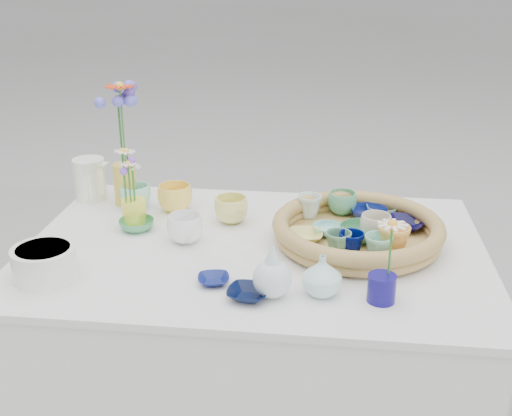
# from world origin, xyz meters

# --- Properties ---
(wicker_tray) EXTENTS (0.47, 0.47, 0.08)m
(wicker_tray) POSITION_xyz_m (0.28, 0.05, 0.80)
(wicker_tray) COLOR olive
(wicker_tray) RESTS_ON display_table
(tray_ceramic_0) EXTENTS (0.14, 0.14, 0.03)m
(tray_ceramic_0) POSITION_xyz_m (0.32, 0.19, 0.80)
(tray_ceramic_0) COLOR navy
(tray_ceramic_0) RESTS_ON wicker_tray
(tray_ceramic_1) EXTENTS (0.13, 0.13, 0.03)m
(tray_ceramic_1) POSITION_xyz_m (0.42, 0.13, 0.80)
(tray_ceramic_1) COLOR #080531
(tray_ceramic_1) RESTS_ON wicker_tray
(tray_ceramic_2) EXTENTS (0.11, 0.11, 0.08)m
(tray_ceramic_2) POSITION_xyz_m (0.37, -0.04, 0.82)
(tray_ceramic_2) COLOR #FDAF4B
(tray_ceramic_2) RESTS_ON wicker_tray
(tray_ceramic_3) EXTENTS (0.16, 0.16, 0.04)m
(tray_ceramic_3) POSITION_xyz_m (0.29, 0.04, 0.80)
(tray_ceramic_3) COLOR #3B8A56
(tray_ceramic_3) RESTS_ON wicker_tray
(tray_ceramic_4) EXTENTS (0.07, 0.07, 0.06)m
(tray_ceramic_4) POSITION_xyz_m (0.23, -0.06, 0.81)
(tray_ceramic_4) COLOR #57906B
(tray_ceramic_4) RESTS_ON wicker_tray
(tray_ceramic_5) EXTENTS (0.11, 0.11, 0.03)m
(tray_ceramic_5) POSITION_xyz_m (0.20, 0.06, 0.80)
(tray_ceramic_5) COLOR #83D5D0
(tray_ceramic_5) RESTS_ON wicker_tray
(tray_ceramic_6) EXTENTS (0.09, 0.09, 0.07)m
(tray_ceramic_6) POSITION_xyz_m (0.14, 0.18, 0.82)
(tray_ceramic_6) COLOR silver
(tray_ceramic_6) RESTS_ON wicker_tray
(tray_ceramic_7) EXTENTS (0.12, 0.12, 0.07)m
(tray_ceramic_7) POSITION_xyz_m (0.33, 0.05, 0.82)
(tray_ceramic_7) COLOR beige
(tray_ceramic_7) RESTS_ON wicker_tray
(tray_ceramic_8) EXTENTS (0.09, 0.09, 0.03)m
(tray_ceramic_8) POSITION_xyz_m (0.36, 0.23, 0.80)
(tray_ceramic_8) COLOR #88C5D8
(tray_ceramic_8) RESTS_ON wicker_tray
(tray_ceramic_9) EXTENTS (0.09, 0.09, 0.06)m
(tray_ceramic_9) POSITION_xyz_m (0.26, -0.06, 0.81)
(tray_ceramic_9) COLOR #010B50
(tray_ceramic_9) RESTS_ON wicker_tray
(tray_ceramic_10) EXTENTS (0.10, 0.10, 0.02)m
(tray_ceramic_10) POSITION_xyz_m (0.14, 0.02, 0.79)
(tray_ceramic_10) COLOR #D6CD69
(tray_ceramic_10) RESTS_ON wicker_tray
(tray_ceramic_11) EXTENTS (0.09, 0.09, 0.07)m
(tray_ceramic_11) POSITION_xyz_m (0.33, -0.08, 0.82)
(tray_ceramic_11) COLOR #7CBFA8
(tray_ceramic_11) RESTS_ON wicker_tray
(tray_ceramic_12) EXTENTS (0.10, 0.10, 0.07)m
(tray_ceramic_12) POSITION_xyz_m (0.24, 0.22, 0.82)
(tray_ceramic_12) COLOR #50A174
(tray_ceramic_12) RESTS_ON wicker_tray
(loose_ceramic_0) EXTENTS (0.12, 0.12, 0.09)m
(loose_ceramic_0) POSITION_xyz_m (-0.28, 0.23, 0.81)
(loose_ceramic_0) COLOR #FFD350
(loose_ceramic_0) RESTS_ON display_table
(loose_ceramic_1) EXTENTS (0.10, 0.10, 0.08)m
(loose_ceramic_1) POSITION_xyz_m (-0.09, 0.16, 0.80)
(loose_ceramic_1) COLOR #E6DF76
(loose_ceramic_1) RESTS_ON display_table
(loose_ceramic_2) EXTENTS (0.13, 0.13, 0.03)m
(loose_ceramic_2) POSITION_xyz_m (-0.36, 0.07, 0.78)
(loose_ceramic_2) COLOR #3F925B
(loose_ceramic_2) RESTS_ON display_table
(loose_ceramic_3) EXTENTS (0.13, 0.13, 0.08)m
(loose_ceramic_3) POSITION_xyz_m (-0.20, 0.01, 0.80)
(loose_ceramic_3) COLOR white
(loose_ceramic_3) RESTS_ON display_table
(loose_ceramic_4) EXTENTS (0.09, 0.09, 0.02)m
(loose_ceramic_4) POSITION_xyz_m (-0.08, -0.23, 0.77)
(loose_ceramic_4) COLOR navy
(loose_ceramic_4) RESTS_ON display_table
(loose_ceramic_5) EXTENTS (0.10, 0.10, 0.07)m
(loose_ceramic_5) POSITION_xyz_m (-0.41, 0.24, 0.80)
(loose_ceramic_5) COLOR #98E7D8
(loose_ceramic_5) RESTS_ON display_table
(loose_ceramic_6) EXTENTS (0.11, 0.11, 0.02)m
(loose_ceramic_6) POSITION_xyz_m (0.02, -0.29, 0.78)
(loose_ceramic_6) COLOR black
(loose_ceramic_6) RESTS_ON display_table
(fluted_bowl) EXTENTS (0.21, 0.21, 0.08)m
(fluted_bowl) POSITION_xyz_m (-0.49, -0.25, 0.81)
(fluted_bowl) COLOR white
(fluted_bowl) RESTS_ON display_table
(bud_vase_paleblue) EXTENTS (0.11, 0.11, 0.14)m
(bud_vase_paleblue) POSITION_xyz_m (0.07, -0.27, 0.84)
(bud_vase_paleblue) COLOR silver
(bud_vase_paleblue) RESTS_ON display_table
(bud_vase_seafoam) EXTENTS (0.11, 0.11, 0.10)m
(bud_vase_seafoam) POSITION_xyz_m (0.19, -0.25, 0.82)
(bud_vase_seafoam) COLOR silver
(bud_vase_seafoam) RESTS_ON display_table
(bud_vase_cobalt) EXTENTS (0.07, 0.07, 0.07)m
(bud_vase_cobalt) POSITION_xyz_m (0.33, -0.26, 0.80)
(bud_vase_cobalt) COLOR #120B64
(bud_vase_cobalt) RESTS_ON display_table
(single_daisy) EXTENTS (0.09, 0.09, 0.14)m
(single_daisy) POSITION_xyz_m (0.34, -0.25, 0.89)
(single_daisy) COLOR white
(single_daisy) RESTS_ON bud_vase_cobalt
(tall_vase_yellow) EXTENTS (0.08, 0.08, 0.13)m
(tall_vase_yellow) POSITION_xyz_m (-0.45, 0.27, 0.83)
(tall_vase_yellow) COLOR gold
(tall_vase_yellow) RESTS_ON display_table
(gerbera) EXTENTS (0.12, 0.12, 0.27)m
(gerbera) POSITION_xyz_m (-0.44, 0.26, 1.02)
(gerbera) COLOR #E83E15
(gerbera) RESTS_ON tall_vase_yellow
(hydrangea) EXTENTS (0.11, 0.11, 0.30)m
(hydrangea) POSITION_xyz_m (-0.45, 0.27, 1.01)
(hydrangea) COLOR #5D46B7
(hydrangea) RESTS_ON tall_vase_yellow
(white_pitcher) EXTENTS (0.16, 0.13, 0.14)m
(white_pitcher) POSITION_xyz_m (-0.58, 0.30, 0.83)
(white_pitcher) COLOR white
(white_pitcher) RESTS_ON display_table
(daisy_cup) EXTENTS (0.08, 0.08, 0.08)m
(daisy_cup) POSITION_xyz_m (-0.38, 0.11, 0.80)
(daisy_cup) COLOR #F4EF40
(daisy_cup) RESTS_ON display_table
(daisy_posy) EXTENTS (0.08, 0.08, 0.15)m
(daisy_posy) POSITION_xyz_m (-0.39, 0.10, 0.92)
(daisy_posy) COLOR white
(daisy_posy) RESTS_ON daisy_cup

